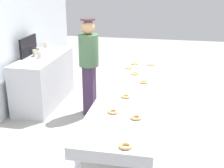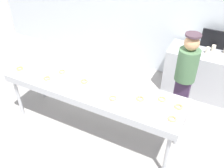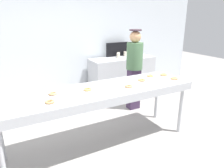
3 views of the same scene
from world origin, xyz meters
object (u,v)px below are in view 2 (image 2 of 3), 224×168
Objects in this scene: glazed_donut_7 at (47,78)px; worker_baker at (185,75)px; glazed_donut_1 at (172,119)px; glazed_donut_2 at (113,98)px; paper_cup_2 at (208,50)px; glazed_donut_5 at (20,68)px; glazed_donut_8 at (84,81)px; menu_display at (218,40)px; fryer_conveyor at (92,90)px; glazed_donut_3 at (179,107)px; glazed_donut_4 at (162,99)px; paper_cup_3 at (214,48)px; glazed_donut_6 at (62,71)px; prep_counter at (208,75)px; glazed_donut_0 at (140,98)px.

glazed_donut_7 is 2.21m from worker_baker.
glazed_donut_1 is 1.00× the size of glazed_donut_7.
paper_cup_2 is at bearing 63.91° from glazed_donut_2.
glazed_donut_5 is 1.00× the size of glazed_donut_8.
glazed_donut_8 is at bearing -128.95° from menu_display.
paper_cup_2 is (0.17, 0.96, 0.03)m from worker_baker.
paper_cup_2 reaches higher than glazed_donut_1.
fryer_conveyor is 24.11× the size of glazed_donut_3.
glazed_donut_5 is 0.07× the size of worker_baker.
paper_cup_2 reaches higher than glazed_donut_8.
glazed_donut_3 is 1.00× the size of glazed_donut_5.
menu_display is at bearing 76.86° from glazed_donut_4.
glazed_donut_2 is 1.74m from glazed_donut_5.
menu_display is at bearing 84.41° from glazed_donut_3.
glazed_donut_7 is at bearing -135.94° from paper_cup_3.
paper_cup_3 is at bearing 63.47° from glazed_donut_2.
paper_cup_3 is (0.15, 1.85, 0.05)m from glazed_donut_3.
fryer_conveyor is at bearing -9.82° from glazed_donut_6.
glazed_donut_1 is 1.00× the size of paper_cup_3.
paper_cup_2 and paper_cup_3 have the same top height.
fryer_conveyor is 24.11× the size of glazed_donut_4.
glazed_donut_2 reaches higher than prep_counter.
menu_display reaches higher than prep_counter.
glazed_donut_2 is at bearing -154.99° from glazed_donut_4.
glazed_donut_2 and glazed_donut_5 have the same top height.
glazed_donut_4 is (0.63, 0.30, 0.00)m from glazed_donut_2.
fryer_conveyor is 1.32m from glazed_donut_3.
glazed_donut_1 is at bearing -1.79° from glazed_donut_2.
glazed_donut_2 is at bearing -116.53° from paper_cup_3.
glazed_donut_8 is 2.37m from paper_cup_2.
glazed_donut_2 is 1.00× the size of glazed_donut_6.
paper_cup_3 is at bearing 49.85° from glazed_donut_8.
glazed_donut_7 is at bearing -134.71° from menu_display.
glazed_donut_7 is 0.07× the size of prep_counter.
glazed_donut_6 and glazed_donut_7 have the same top height.
glazed_donut_3 is at bearing 87.51° from glazed_donut_1.
glazed_donut_1 is 2.13m from paper_cup_3.
paper_cup_3 is (1.63, 1.93, 0.05)m from glazed_donut_8.
worker_baker is (1.37, 0.84, 0.02)m from glazed_donut_8.
fryer_conveyor is at bearing 164.27° from glazed_donut_2.
worker_baker is 1.27m from menu_display.
paper_cup_2 is at bearing 49.37° from glazed_donut_8.
glazed_donut_5 is at bearing 179.80° from glazed_donut_1.
glazed_donut_4 and glazed_donut_7 have the same top height.
glazed_donut_0 is at bearing 4.98° from glazed_donut_5.
paper_cup_2 reaches higher than glazed_donut_0.
glazed_donut_6 is 2.66m from paper_cup_2.
glazed_donut_5 is 1.00× the size of paper_cup_2.
glazed_donut_4 is 1.84m from paper_cup_3.
glazed_donut_4 is 1.00× the size of paper_cup_2.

